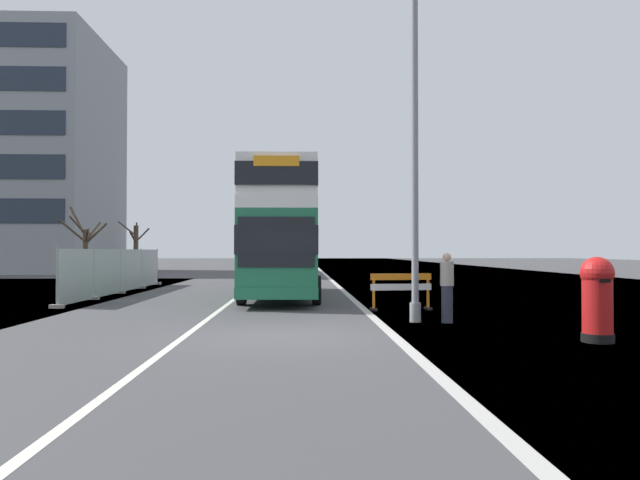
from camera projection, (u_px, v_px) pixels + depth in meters
ground at (307, 338)px, 13.09m from camera, size 140.00×280.00×0.10m
double_decker_bus at (283, 232)px, 23.95m from camera, size 2.90×11.22×4.89m
lamppost_foreground at (415, 156)px, 15.59m from camera, size 0.29×0.70×9.08m
red_pillar_postbox at (597, 295)px, 12.13m from camera, size 0.66×0.66×1.72m
roadworks_barrier at (401, 287)px, 18.69m from camera, size 1.93×0.67×1.14m
construction_site_fence at (120, 272)px, 26.07m from camera, size 0.44×13.80×1.96m
car_oncoming_near at (296, 264)px, 40.67m from camera, size 2.09×3.95×2.04m
car_receding_mid at (291, 261)px, 50.54m from camera, size 1.92×4.09×2.04m
bare_tree_far_verge_near at (85, 244)px, 40.18m from camera, size 3.00×2.54×4.84m
bare_tree_far_verge_mid at (136, 246)px, 54.94m from camera, size 3.00×2.54×4.59m
pedestrian_at_kerb at (447, 287)px, 15.40m from camera, size 0.34×0.34×1.79m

